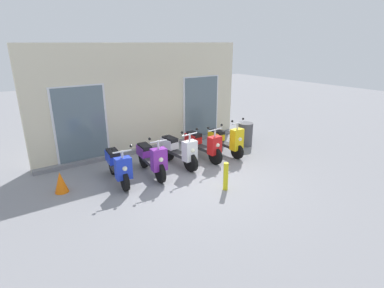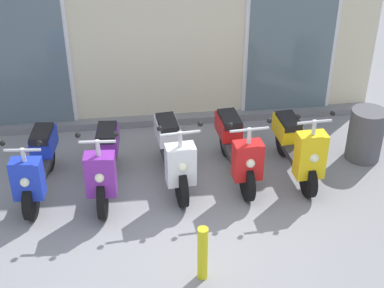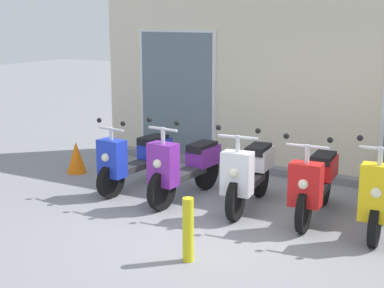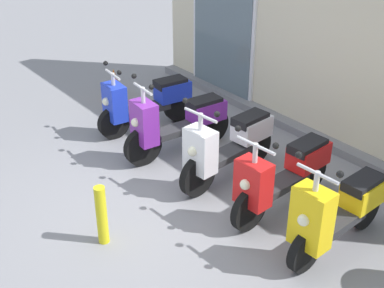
{
  "view_description": "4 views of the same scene",
  "coord_description": "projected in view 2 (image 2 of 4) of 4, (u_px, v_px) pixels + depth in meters",
  "views": [
    {
      "loc": [
        -4.25,
        -5.89,
        3.43
      ],
      "look_at": [
        0.23,
        0.61,
        0.75
      ],
      "focal_mm": 28.14,
      "sensor_mm": 36.0,
      "label": 1
    },
    {
      "loc": [
        -0.51,
        -5.51,
        4.61
      ],
      "look_at": [
        0.28,
        0.87,
        0.69
      ],
      "focal_mm": 52.53,
      "sensor_mm": 36.0,
      "label": 2
    },
    {
      "loc": [
        2.98,
        -5.85,
        2.57
      ],
      "look_at": [
        -0.61,
        0.61,
        0.89
      ],
      "focal_mm": 53.71,
      "sensor_mm": 36.0,
      "label": 3
    },
    {
      "loc": [
        4.38,
        -2.98,
        3.7
      ],
      "look_at": [
        -0.21,
        0.63,
        0.53
      ],
      "focal_mm": 49.69,
      "sensor_mm": 36.0,
      "label": 4
    }
  ],
  "objects": [
    {
      "name": "curb_bollard",
      "position": [
        203.0,
        253.0,
        6.2
      ],
      "size": [
        0.12,
        0.12,
        0.7
      ],
      "primitive_type": "cylinder",
      "color": "yellow",
      "rests_on": "ground_plane"
    },
    {
      "name": "scooter_blue",
      "position": [
        37.0,
        164.0,
        7.54
      ],
      "size": [
        0.53,
        1.6,
        1.13
      ],
      "color": "black",
      "rests_on": "ground_plane"
    },
    {
      "name": "scooter_yellow",
      "position": [
        298.0,
        146.0,
        7.88
      ],
      "size": [
        0.53,
        1.54,
        1.26
      ],
      "color": "black",
      "rests_on": "ground_plane"
    },
    {
      "name": "storefront_facade",
      "position": [
        157.0,
        25.0,
        8.77
      ],
      "size": [
        7.17,
        0.5,
        3.42
      ],
      "color": "beige",
      "rests_on": "ground_plane"
    },
    {
      "name": "scooter_white",
      "position": [
        173.0,
        153.0,
        7.72
      ],
      "size": [
        0.58,
        1.62,
        1.21
      ],
      "color": "black",
      "rests_on": "ground_plane"
    },
    {
      "name": "ground_plane",
      "position": [
        178.0,
        227.0,
        7.12
      ],
      "size": [
        40.0,
        40.0,
        0.0
      ],
      "primitive_type": "plane",
      "color": "gray"
    },
    {
      "name": "scooter_purple",
      "position": [
        105.0,
        162.0,
        7.55
      ],
      "size": [
        0.52,
        1.68,
        1.23
      ],
      "color": "black",
      "rests_on": "ground_plane"
    },
    {
      "name": "trash_bin",
      "position": [
        366.0,
        135.0,
        8.32
      ],
      "size": [
        0.52,
        0.52,
        0.8
      ],
      "primitive_type": "cylinder",
      "color": "#4C4C51",
      "rests_on": "ground_plane"
    },
    {
      "name": "scooter_red",
      "position": [
        237.0,
        147.0,
        7.86
      ],
      "size": [
        0.59,
        1.65,
        1.19
      ],
      "color": "black",
      "rests_on": "ground_plane"
    }
  ]
}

